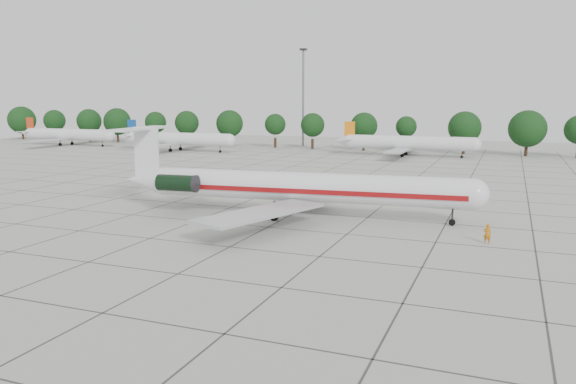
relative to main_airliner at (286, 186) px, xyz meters
name	(u,v)px	position (x,y,z in m)	size (l,w,h in m)	color
ground	(268,227)	(0.28, -5.56, -3.27)	(260.00, 260.00, 0.00)	#AAA9A2
apron_joints	(317,201)	(0.28, 9.44, -3.27)	(170.00, 170.00, 0.02)	#383838
main_airliner	(286,186)	(0.00, 0.00, 0.00)	(39.48, 30.91, 9.27)	silver
ground_crew	(487,234)	(20.43, -4.35, -2.40)	(0.64, 0.42, 1.74)	#C1680B
bg_airliner_a	(68,135)	(-89.76, 65.18, -0.36)	(28.24, 27.20, 7.40)	silver
bg_airliner_b	(178,139)	(-52.55, 61.33, -0.36)	(28.24, 27.20, 7.40)	silver
bg_airliner_c	(408,143)	(1.04, 69.30, -0.36)	(28.24, 27.20, 7.40)	silver
tree_line	(364,126)	(-11.40, 79.44, 2.71)	(249.86, 8.44, 10.22)	#332114
floodlight_mast	(303,92)	(-29.72, 86.44, 11.01)	(1.60, 1.60, 25.45)	slate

